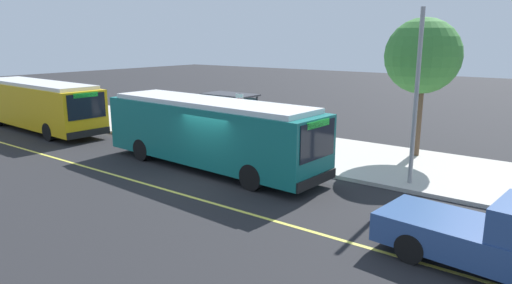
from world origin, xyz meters
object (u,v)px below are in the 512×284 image
Objects in this scene: waiting_bench at (234,130)px; route_sign_post at (240,114)px; transit_bus_second at (39,104)px; pickup_truck at (505,241)px; transit_bus_main at (210,131)px; pedestrian_commuter at (186,122)px.

waiting_bench is 0.57× the size of route_sign_post.
pickup_truck is (25.73, -2.55, -0.76)m from transit_bus_second.
pedestrian_commuter is at bearing 147.09° from transit_bus_main.
pedestrian_commuter reaches higher than waiting_bench.
route_sign_post is at bearing -44.24° from waiting_bench.
transit_bus_main reaches higher than waiting_bench.
waiting_bench is 0.95× the size of pedestrian_commuter.
route_sign_post is 1.66× the size of pedestrian_commuter.
route_sign_post reaches higher than waiting_bench.
route_sign_post is (-0.43, 2.58, 0.34)m from transit_bus_main.
waiting_bench is at bearing 21.45° from transit_bus_second.
transit_bus_main is at bearing 167.37° from pickup_truck.
pickup_truck is at bearing -5.66° from transit_bus_second.
pickup_truck is at bearing -26.73° from waiting_bench.
pickup_truck reaches higher than waiting_bench.
transit_bus_main is 5.18m from pedestrian_commuter.
waiting_bench is at bearing 135.76° from route_sign_post.
transit_bus_second is at bearing 174.34° from pickup_truck.
pedestrian_commuter is at bearing 16.61° from transit_bus_second.
pickup_truck is at bearing -12.63° from transit_bus_main.
transit_bus_second is 10.09m from pedestrian_commuter.
pedestrian_commuter is (-16.06, 5.43, 0.26)m from pickup_truck.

